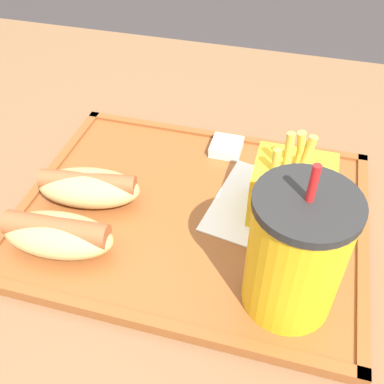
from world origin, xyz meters
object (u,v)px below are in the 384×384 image
at_px(sauce_cup_mayo, 227,146).
at_px(sauce_cup_ketchup, 278,157).
at_px(soda_cup, 296,253).
at_px(hot_dog_near, 89,187).
at_px(fries_carton, 291,190).
at_px(hot_dog_far, 58,234).

bearing_deg(sauce_cup_mayo, sauce_cup_ketchup, 175.93).
height_order(soda_cup, hot_dog_near, soda_cup).
bearing_deg(fries_carton, sauce_cup_ketchup, -76.39).
distance_m(fries_carton, sauce_cup_ketchup, 0.10).
distance_m(soda_cup, hot_dog_near, 0.26).
relative_size(hot_dog_near, sauce_cup_ketchup, 3.16).
relative_size(hot_dog_far, sauce_cup_ketchup, 3.08).
xyz_separation_m(hot_dog_near, sauce_cup_mayo, (-0.14, -0.14, -0.01)).
height_order(fries_carton, sauce_cup_mayo, fries_carton).
xyz_separation_m(sauce_cup_mayo, sauce_cup_ketchup, (-0.07, 0.01, 0.00)).
xyz_separation_m(hot_dog_far, hot_dog_near, (0.00, -0.08, -0.00)).
height_order(hot_dog_far, sauce_cup_ketchup, hot_dog_far).
bearing_deg(hot_dog_far, hot_dog_near, -90.00).
relative_size(soda_cup, fries_carton, 1.43).
xyz_separation_m(hot_dog_near, sauce_cup_ketchup, (-0.21, -0.13, -0.01)).
relative_size(soda_cup, hot_dog_far, 1.34).
relative_size(sauce_cup_mayo, sauce_cup_ketchup, 1.00).
bearing_deg(soda_cup, hot_dog_near, -17.31).
xyz_separation_m(soda_cup, sauce_cup_mayo, (0.11, -0.21, -0.06)).
bearing_deg(hot_dog_near, fries_carton, -170.21).
height_order(hot_dog_near, fries_carton, fries_carton).
bearing_deg(sauce_cup_mayo, fries_carton, 133.66).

